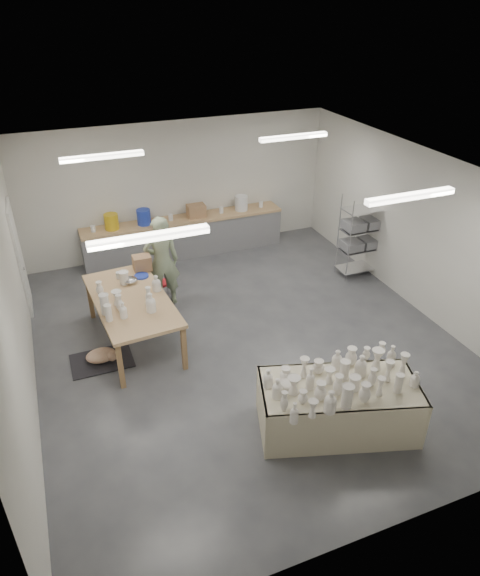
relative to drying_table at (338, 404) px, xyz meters
name	(u,v)px	position (x,y,z in m)	size (l,w,h in m)	color
room	(238,233)	(-0.51, 2.48, 1.63)	(8.00, 8.02, 3.00)	#424449
back_counter	(184,235)	(-0.41, 6.07, 0.06)	(4.60, 0.60, 1.24)	tan
wire_shelf	(361,235)	(2.80, 3.79, 0.49)	(0.88, 0.48, 1.80)	silver
drying_table	(338,404)	(0.00, 0.00, 0.00)	(2.36, 1.65, 1.12)	olive
work_table	(131,297)	(-2.18, 3.16, 0.44)	(1.34, 2.42, 1.23)	tan
rug	(102,361)	(-2.85, 2.73, -0.42)	(1.00, 0.70, 0.02)	black
cat	(102,355)	(-2.83, 2.71, -0.30)	(0.59, 0.51, 0.21)	white
potter	(162,261)	(-1.39, 4.16, 0.48)	(0.66, 0.44, 1.82)	#93A47F
red_stool	(161,284)	(-1.39, 4.43, -0.15)	(0.40, 0.40, 0.32)	red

